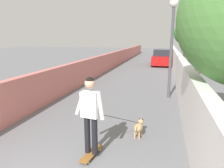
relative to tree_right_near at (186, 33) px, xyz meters
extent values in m
plane|color=slate|center=(-5.00, 3.62, -3.06)|extent=(80.00, 80.00, 0.00)
cube|color=#CC726B|center=(-7.00, 6.31, -2.38)|extent=(48.00, 0.30, 1.35)
cube|color=white|center=(-7.00, 0.93, -2.24)|extent=(48.00, 0.30, 1.64)
cylinder|color=#473523|center=(0.00, 0.00, -1.84)|extent=(0.21, 0.21, 2.44)
ellipsoid|color=#387A33|center=(0.00, 0.00, 0.02)|extent=(2.14, 2.14, 2.21)
cylinder|color=brown|center=(-6.00, -0.51, -2.14)|extent=(0.19, 0.19, 1.84)
ellipsoid|color=#387A33|center=(-6.00, -0.51, -0.60)|extent=(2.07, 2.07, 1.73)
cylinder|color=#4C4C51|center=(-11.80, 1.48, -1.14)|extent=(0.12, 0.12, 3.84)
sphere|color=silver|center=(-11.80, 1.48, 0.94)|extent=(0.36, 0.36, 0.36)
cube|color=brown|center=(-17.11, 3.19, -2.99)|extent=(0.82, 0.31, 0.02)
cylinder|color=beige|center=(-16.82, 3.22, -3.03)|extent=(0.06, 0.04, 0.06)
cylinder|color=beige|center=(-16.84, 3.08, -3.03)|extent=(0.06, 0.04, 0.06)
cylinder|color=beige|center=(-17.38, 3.29, -3.03)|extent=(0.06, 0.04, 0.06)
cylinder|color=beige|center=(-17.40, 3.16, -3.03)|extent=(0.06, 0.04, 0.06)
cylinder|color=black|center=(-17.10, 3.28, -2.54)|extent=(0.15, 0.15, 0.86)
cylinder|color=black|center=(-17.12, 3.10, -2.54)|extent=(0.15, 0.15, 0.86)
cube|color=white|center=(-17.11, 3.19, -1.84)|extent=(0.27, 0.41, 0.56)
cylinder|color=white|center=(-17.08, 3.42, -1.83)|extent=(0.13, 0.29, 0.58)
cylinder|color=white|center=(-17.14, 2.95, -1.84)|extent=(0.11, 0.19, 0.59)
sphere|color=tan|center=(-17.11, 3.19, -1.38)|extent=(0.22, 0.22, 0.22)
sphere|color=black|center=(-17.11, 3.19, -1.34)|extent=(0.19, 0.19, 0.19)
ellipsoid|color=tan|center=(-15.91, 2.29, -2.79)|extent=(0.41, 0.27, 0.22)
sphere|color=tan|center=(-15.66, 2.26, -2.72)|extent=(0.15, 0.15, 0.15)
cone|color=black|center=(-15.66, 2.30, -2.64)|extent=(0.06, 0.06, 0.06)
cone|color=black|center=(-15.67, 2.22, -2.64)|extent=(0.06, 0.06, 0.06)
cylinder|color=tan|center=(-15.78, 2.33, -2.97)|extent=(0.04, 0.04, 0.18)
cylinder|color=tan|center=(-15.80, 2.22, -2.97)|extent=(0.04, 0.04, 0.18)
cylinder|color=tan|center=(-16.02, 2.37, -2.97)|extent=(0.04, 0.04, 0.18)
cylinder|color=tan|center=(-16.04, 2.25, -2.97)|extent=(0.04, 0.04, 0.18)
cylinder|color=tan|center=(-16.15, 2.32, -2.71)|extent=(0.14, 0.05, 0.13)
cylinder|color=black|center=(-16.51, 2.74, -2.33)|extent=(1.21, 0.91, 0.66)
cube|color=#B71414|center=(-0.51, 2.08, -2.50)|extent=(3.84, 1.70, 0.80)
cube|color=#262B33|center=(-0.51, 2.08, -1.82)|extent=(2.00, 1.50, 0.60)
cylinder|color=black|center=(0.68, 2.87, -2.74)|extent=(0.64, 0.22, 0.64)
cylinder|color=black|center=(0.68, 1.29, -2.74)|extent=(0.64, 0.22, 0.64)
cylinder|color=black|center=(-1.70, 2.87, -2.74)|extent=(0.64, 0.22, 0.64)
cylinder|color=black|center=(-1.70, 1.29, -2.74)|extent=(0.64, 0.22, 0.64)
camera|label=1|loc=(-21.04, 1.69, -0.45)|focal=33.03mm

